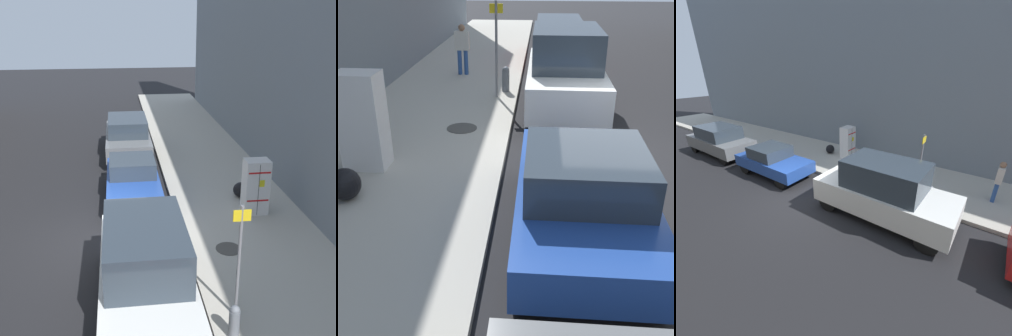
{
  "view_description": "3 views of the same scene",
  "coord_description": "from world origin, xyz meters",
  "views": [
    {
      "loc": [
        -0.58,
        10.99,
        6.26
      ],
      "look_at": [
        -2.27,
        -2.51,
        1.2
      ],
      "focal_mm": 45.0,
      "sensor_mm": 36.0,
      "label": 1
    },
    {
      "loc": [
        -1.69,
        -7.88,
        3.63
      ],
      "look_at": [
        -2.2,
        -1.71,
        0.6
      ],
      "focal_mm": 45.0,
      "sensor_mm": 36.0,
      "label": 2
    },
    {
      "loc": [
        5.26,
        6.13,
        5.02
      ],
      "look_at": [
        -2.44,
        0.6,
        0.72
      ],
      "focal_mm": 24.0,
      "sensor_mm": 36.0,
      "label": 3
    }
  ],
  "objects": [
    {
      "name": "manhole_cover",
      "position": [
        -3.48,
        1.23,
        0.16
      ],
      "size": [
        0.7,
        0.7,
        0.02
      ],
      "primitive_type": "cylinder",
      "color": "#47443F",
      "rests_on": "sidewalk_slab"
    },
    {
      "name": "street_sign_post",
      "position": [
        -2.93,
        3.88,
        1.6
      ],
      "size": [
        0.36,
        0.07,
        2.6
      ],
      "color": "slate",
      "rests_on": "sidewalk_slab"
    },
    {
      "name": "sidewalk_slab",
      "position": [
        -4.4,
        0.0,
        0.07
      ],
      "size": [
        4.11,
        44.0,
        0.15
      ],
      "primitive_type": "cube",
      "color": "#B2ADA0",
      "rests_on": "ground"
    },
    {
      "name": "parked_van_white",
      "position": [
        -1.05,
        3.31,
        1.08
      ],
      "size": [
        1.92,
        4.9,
        2.16
      ],
      "color": "silver",
      "rests_on": "ground"
    },
    {
      "name": "trash_bag",
      "position": [
        -4.79,
        -2.13,
        0.41
      ],
      "size": [
        0.53,
        0.53,
        0.53
      ],
      "primitive_type": "sphere",
      "color": "black",
      "rests_on": "sidewalk_slab"
    },
    {
      "name": "ground_plane",
      "position": [
        0.0,
        0.0,
        0.0
      ],
      "size": [
        80.0,
        80.0,
        0.0
      ],
      "primitive_type": "plane",
      "color": "black"
    },
    {
      "name": "discarded_refrigerator",
      "position": [
        -4.88,
        -0.89,
        1.04
      ],
      "size": [
        0.77,
        0.59,
        1.79
      ],
      "color": "white",
      "rests_on": "sidewalk_slab"
    },
    {
      "name": "parked_suv_red",
      "position": [
        -1.05,
        9.43,
        0.89
      ],
      "size": [
        1.89,
        4.75,
        1.74
      ],
      "color": "red",
      "rests_on": "ground"
    },
    {
      "name": "fire_hydrant",
      "position": [
        -2.72,
        4.48,
        0.53
      ],
      "size": [
        0.22,
        0.22,
        0.74
      ],
      "color": "slate",
      "rests_on": "sidewalk_slab"
    },
    {
      "name": "parked_hatchback_blue",
      "position": [
        -1.05,
        -2.74,
        0.76
      ],
      "size": [
        1.79,
        3.94,
        1.47
      ],
      "color": "#23479E",
      "rests_on": "ground"
    },
    {
      "name": "pedestrian_walking_far",
      "position": [
        -4.36,
        6.49,
        1.11
      ],
      "size": [
        0.48,
        0.22,
        1.66
      ],
      "rotation": [
        0.0,
        0.0,
        4.32
      ],
      "color": "#2D5193",
      "rests_on": "sidewalk_slab"
    }
  ]
}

